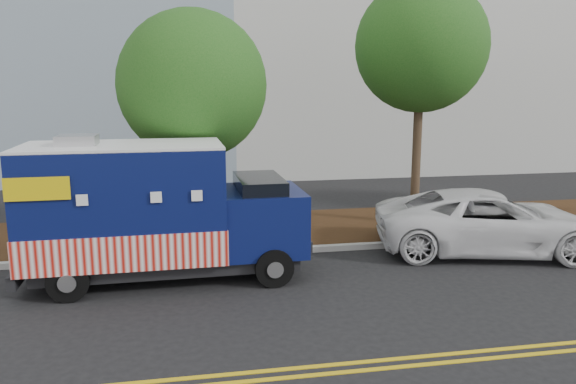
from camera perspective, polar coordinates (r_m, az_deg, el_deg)
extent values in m
plane|color=black|center=(12.88, -9.10, -8.50)|extent=(120.00, 120.00, 0.00)
cube|color=#9E9E99|center=(14.18, -9.27, -6.35)|extent=(120.00, 0.18, 0.15)
cube|color=black|center=(16.20, -9.45, -4.17)|extent=(120.00, 4.00, 0.15)
cube|color=gold|center=(8.80, -8.27, -18.06)|extent=(120.00, 0.10, 0.01)
cylinder|color=#38281C|center=(15.21, -9.37, 0.84)|extent=(0.26, 0.26, 3.26)
sphere|color=#1A5217|center=(14.98, -9.68, 10.66)|extent=(3.87, 3.87, 3.87)
cylinder|color=#38281C|center=(16.99, 12.92, 3.66)|extent=(0.26, 0.26, 4.37)
sphere|color=#1A5217|center=(16.90, 13.38, 14.22)|extent=(3.76, 3.76, 3.76)
cube|color=#473828|center=(14.06, -13.63, -1.93)|extent=(0.06, 0.06, 2.40)
cube|color=black|center=(12.82, -11.90, -6.74)|extent=(5.56, 1.97, 0.28)
cube|color=#0A1248|center=(12.52, -16.21, -0.92)|extent=(4.18, 2.34, 2.37)
cube|color=#B6150B|center=(12.72, -16.01, -4.62)|extent=(4.23, 2.40, 0.74)
cube|color=white|center=(12.34, -16.51, 4.55)|extent=(4.18, 2.34, 0.06)
cube|color=#B7B7BA|center=(12.44, -20.63, 4.95)|extent=(0.80, 0.80, 0.22)
cube|color=#0A1248|center=(12.74, -2.68, -2.80)|extent=(1.81, 2.15, 1.38)
cube|color=black|center=(12.59, -2.93, 0.11)|extent=(1.02, 1.94, 0.64)
cube|color=black|center=(13.02, 1.30, -4.60)|extent=(0.11, 1.97, 0.30)
cube|color=black|center=(13.20, -25.17, -6.92)|extent=(0.22, 2.22, 0.28)
cube|color=#B7B7BA|center=(12.86, -25.54, -1.04)|extent=(0.07, 1.78, 1.87)
cube|color=#B7B7BA|center=(13.64, -14.61, 0.32)|extent=(1.78, 0.07, 1.09)
cube|color=yellow|center=(11.51, -24.16, 0.28)|extent=(1.18, 0.04, 0.44)
cube|color=yellow|center=(13.78, -22.10, 2.05)|extent=(1.18, 0.04, 0.44)
cylinder|color=black|center=(12.03, -1.43, -7.69)|extent=(0.83, 0.29, 0.83)
cylinder|color=black|center=(13.92, -2.89, -5.09)|extent=(0.83, 0.29, 0.83)
cylinder|color=black|center=(12.06, -21.43, -8.43)|extent=(0.83, 0.29, 0.83)
cylinder|color=black|center=(13.95, -20.06, -5.73)|extent=(0.83, 0.29, 0.83)
imported|color=silver|center=(15.23, 19.78, -2.87)|extent=(6.16, 3.88, 1.59)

